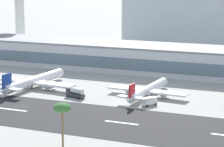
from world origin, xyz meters
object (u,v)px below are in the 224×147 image
service_box_truck_0 (150,101)px  service_fuel_truck_1 (75,93)px  distant_hotel_block (202,21)px  terminal_building (130,57)px  palm_tree_2 (62,109)px  control_tower (19,6)px  airliner_red_tail_gate_2 (147,91)px  airliner_navy_tail_gate_1 (32,82)px

service_box_truck_0 → service_fuel_truck_1: (-31.61, 0.28, 0.24)m
service_box_truck_0 → service_fuel_truck_1: service_fuel_truck_1 is taller
distant_hotel_block → service_fuel_truck_1: (-16.21, -162.19, -15.24)m
terminal_building → palm_tree_2: bearing=-79.4°
control_tower → service_box_truck_0: control_tower is taller
airliner_red_tail_gate_2 → service_box_truck_0: bearing=-152.6°
terminal_building → distant_hotel_block: size_ratio=1.78×
distant_hotel_block → palm_tree_2: 216.24m
service_fuel_truck_1 → terminal_building: bearing=-73.1°
service_fuel_truck_1 → control_tower: bearing=-30.5°
control_tower → airliner_navy_tail_gate_1: (64.54, -92.64, -25.09)m
airliner_red_tail_gate_2 → palm_tree_2: palm_tree_2 is taller
service_fuel_truck_1 → palm_tree_2: size_ratio=0.66×
control_tower → airliner_red_tail_gate_2: control_tower is taller
airliner_red_tail_gate_2 → service_fuel_truck_1: (-26.40, -12.09, -0.62)m
service_fuel_truck_1 → palm_tree_2: 59.25m
distant_hotel_block → airliner_navy_tail_gate_1: bearing=-104.8°
airliner_red_tail_gate_2 → service_fuel_truck_1: bearing=119.2°
control_tower → service_box_truck_0: (120.78, -100.25, -26.36)m
airliner_navy_tail_gate_1 → palm_tree_2: size_ratio=3.43×
terminal_building → distant_hotel_block: 101.58m
distant_hotel_block → airliner_red_tail_gate_2: size_ratio=2.61×
airliner_navy_tail_gate_1 → airliner_red_tail_gate_2: (51.04, 4.76, -0.41)m
palm_tree_2 → terminal_building: bearing=100.6°
terminal_building → airliner_red_tail_gate_2: terminal_building is taller
airliner_navy_tail_gate_1 → airliner_red_tail_gate_2: airliner_navy_tail_gate_1 is taller
terminal_building → palm_tree_2: size_ratio=13.80×
service_fuel_truck_1 → distant_hotel_block: bearing=-78.0°
terminal_building → service_box_truck_0: bearing=-63.9°
airliner_red_tail_gate_2 → service_fuel_truck_1: 29.05m
service_box_truck_0 → service_fuel_truck_1: size_ratio=0.71×
terminal_building → airliner_red_tail_gate_2: 56.50m
control_tower → service_box_truck_0: 159.16m
control_tower → airliner_red_tail_gate_2: (115.58, -87.87, -25.50)m
distant_hotel_block → airliner_red_tail_gate_2: bearing=-86.1°
distant_hotel_block → service_fuel_truck_1: distant_hotel_block is taller
airliner_red_tail_gate_2 → service_box_truck_0: 13.45m
service_box_truck_0 → palm_tree_2: bearing=-156.4°
airliner_navy_tail_gate_1 → service_box_truck_0: size_ratio=7.26×
airliner_navy_tail_gate_1 → distant_hotel_block: bearing=-9.7°
control_tower → airliner_navy_tail_gate_1: control_tower is taller
service_box_truck_0 → service_fuel_truck_1: bearing=122.5°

